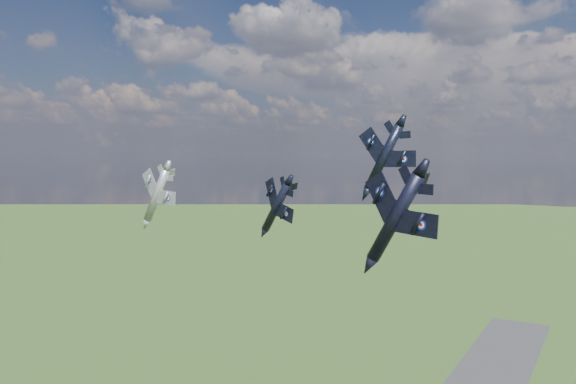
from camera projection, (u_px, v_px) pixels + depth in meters
The scene contains 4 objects.
jet_lead_navy at pixel (276, 207), 81.26m from camera, with size 8.99×12.54×2.59m, color black, non-canonical shape.
jet_right_navy at pixel (395, 218), 55.58m from camera, with size 10.08×14.06×2.91m, color black, non-canonical shape.
jet_high_navy at pixel (384, 158), 85.11m from camera, with size 10.62×14.81×3.06m, color black, non-canonical shape.
jet_left_silver at pixel (157, 195), 100.26m from camera, with size 10.58×14.75×3.05m, color #A5A9B0, non-canonical shape.
Camera 1 is at (40.21, -59.94, 86.79)m, focal length 35.00 mm.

